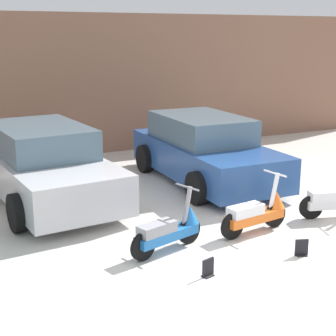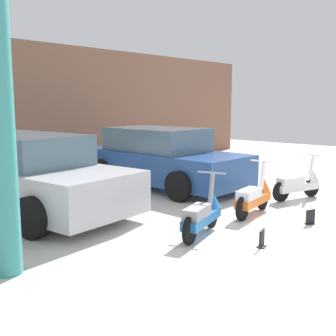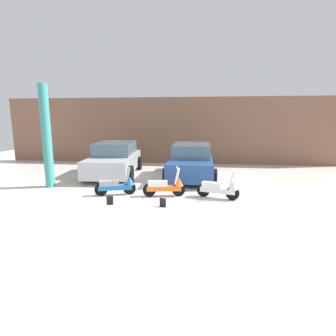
{
  "view_description": "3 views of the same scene",
  "coord_description": "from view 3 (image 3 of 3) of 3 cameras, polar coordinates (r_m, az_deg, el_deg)",
  "views": [
    {
      "loc": [
        -4.3,
        -5.64,
        3.24
      ],
      "look_at": [
        -0.35,
        2.49,
        0.87
      ],
      "focal_mm": 55.0,
      "sensor_mm": 36.0,
      "label": 1
    },
    {
      "loc": [
        -6.25,
        -3.01,
        2.09
      ],
      "look_at": [
        0.03,
        2.72,
        0.76
      ],
      "focal_mm": 45.0,
      "sensor_mm": 36.0,
      "label": 2
    },
    {
      "loc": [
        1.6,
        -7.35,
        2.51
      ],
      "look_at": [
        0.52,
        2.17,
        0.74
      ],
      "focal_mm": 28.0,
      "sensor_mm": 36.0,
      "label": 3
    }
  ],
  "objects": [
    {
      "name": "ground_plane",
      "position": [
        7.93,
        -5.59,
        -8.04
      ],
      "size": [
        28.0,
        28.0,
        0.0
      ],
      "primitive_type": "plane",
      "color": "silver"
    },
    {
      "name": "wall_back",
      "position": [
        15.28,
        0.44,
        8.12
      ],
      "size": [
        19.6,
        0.12,
        3.77
      ],
      "primitive_type": "cube",
      "color": "#845B47",
      "rests_on": "ground_plane"
    },
    {
      "name": "scooter_front_left",
      "position": [
        8.99,
        -11.02,
        -3.69
      ],
      "size": [
        1.34,
        0.64,
        0.96
      ],
      "rotation": [
        0.0,
        0.0,
        0.29
      ],
      "color": "black",
      "rests_on": "ground_plane"
    },
    {
      "name": "scooter_front_right",
      "position": [
        8.69,
        -0.48,
        -3.94
      ],
      "size": [
        1.4,
        0.53,
        0.98
      ],
      "rotation": [
        0.0,
        0.0,
        0.15
      ],
      "color": "black",
      "rests_on": "ground_plane"
    },
    {
      "name": "scooter_front_center",
      "position": [
        8.61,
        11.18,
        -4.33
      ],
      "size": [
        1.34,
        0.65,
        0.96
      ],
      "rotation": [
        0.0,
        0.0,
        -0.29
      ],
      "color": "black",
      "rests_on": "ground_plane"
    },
    {
      "name": "car_rear_left",
      "position": [
        12.37,
        -11.5,
        1.89
      ],
      "size": [
        2.41,
        4.52,
        1.49
      ],
      "rotation": [
        0.0,
        0.0,
        -1.48
      ],
      "color": "#B7B7BC",
      "rests_on": "ground_plane"
    },
    {
      "name": "car_rear_center",
      "position": [
        11.61,
        5.12,
        1.45
      ],
      "size": [
        2.15,
        4.34,
        1.46
      ],
      "rotation": [
        0.0,
        0.0,
        -1.59
      ],
      "color": "navy",
      "rests_on": "ground_plane"
    },
    {
      "name": "placard_near_left_scooter",
      "position": [
        8.1,
        -12.53,
        -6.99
      ],
      "size": [
        0.2,
        0.16,
        0.26
      ],
      "rotation": [
        0.0,
        0.0,
        0.26
      ],
      "color": "black",
      "rests_on": "ground_plane"
    },
    {
      "name": "placard_near_right_scooter",
      "position": [
        7.72,
        -1.14,
        -7.62
      ],
      "size": [
        0.2,
        0.16,
        0.26
      ],
      "rotation": [
        0.0,
        0.0,
        -0.32
      ],
      "color": "black",
      "rests_on": "ground_plane"
    },
    {
      "name": "support_column_side",
      "position": [
        10.68,
        -24.91,
        6.15
      ],
      "size": [
        0.33,
        0.33,
        3.77
      ],
      "primitive_type": "cylinder",
      "color": "teal",
      "rests_on": "ground_plane"
    }
  ]
}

